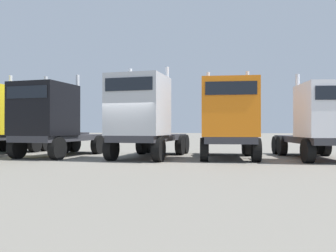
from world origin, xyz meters
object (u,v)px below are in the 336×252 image
semi_truck_black (52,120)px  semi_truck_silver (144,117)px  semi_truck_white (324,121)px  semi_truck_orange (229,118)px

semi_truck_black → semi_truck_silver: bearing=95.0°
semi_truck_white → semi_truck_silver: bearing=-92.2°
semi_truck_silver → semi_truck_white: (8.09, 0.80, -0.24)m
semi_truck_orange → semi_truck_white: semi_truck_orange is taller
semi_truck_black → semi_truck_silver: size_ratio=0.97×
semi_truck_silver → semi_truck_white: bearing=99.4°
semi_truck_black → semi_truck_silver: semi_truck_silver is taller
semi_truck_black → semi_truck_white: 12.82m
semi_truck_black → semi_truck_silver: 4.70m
semi_truck_white → semi_truck_black: bearing=-94.3°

